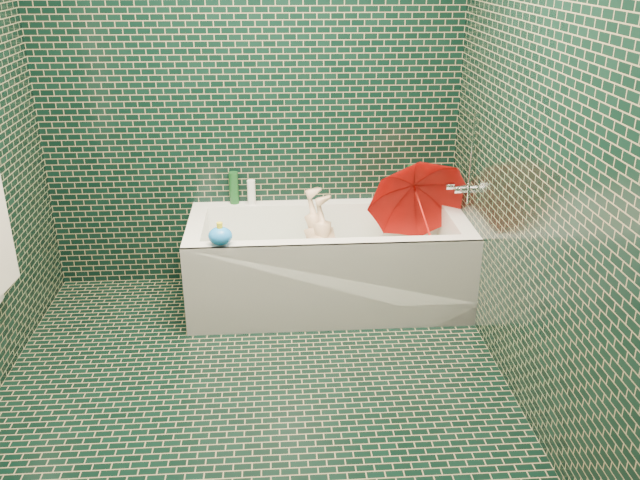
{
  "coord_description": "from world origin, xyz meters",
  "views": [
    {
      "loc": [
        0.13,
        -2.78,
        2.06
      ],
      "look_at": [
        0.38,
        0.82,
        0.51
      ],
      "focal_mm": 38.0,
      "sensor_mm": 36.0,
      "label": 1
    }
  ],
  "objects": [
    {
      "name": "soap_bottle_a",
      "position": [
        1.25,
        1.33,
        0.55
      ],
      "size": [
        0.12,
        0.12,
        0.28
      ],
      "primitive_type": "imported",
      "rotation": [
        0.0,
        0.0,
        0.09
      ],
      "color": "white",
      "rests_on": "bathtub"
    },
    {
      "name": "soap_bottle_b",
      "position": [
        1.18,
        1.36,
        0.55
      ],
      "size": [
        0.09,
        0.09,
        0.19
      ],
      "primitive_type": "imported",
      "rotation": [
        0.0,
        0.0,
        0.1
      ],
      "color": "#432078",
      "rests_on": "bathtub"
    },
    {
      "name": "bathtub",
      "position": [
        0.45,
        1.01,
        0.21
      ],
      "size": [
        1.7,
        0.75,
        0.55
      ],
      "color": "white",
      "rests_on": "floor"
    },
    {
      "name": "wall_front",
      "position": [
        0.0,
        -1.4,
        1.25
      ],
      "size": [
        2.8,
        0.0,
        2.8
      ],
      "primitive_type": "plane",
      "rotation": [
        -1.57,
        0.0,
        0.0
      ],
      "color": "black",
      "rests_on": "floor"
    },
    {
      "name": "soap_bottle_c",
      "position": [
        1.18,
        1.33,
        0.55
      ],
      "size": [
        0.16,
        0.16,
        0.16
      ],
      "primitive_type": "imported",
      "rotation": [
        0.0,
        0.0,
        0.33
      ],
      "color": "#12421A",
      "rests_on": "bathtub"
    },
    {
      "name": "bottle_right_pump",
      "position": [
        1.25,
        1.35,
        0.63
      ],
      "size": [
        0.06,
        0.06,
        0.17
      ],
      "primitive_type": "cylinder",
      "rotation": [
        0.0,
        0.0,
        -0.11
      ],
      "color": "silver",
      "rests_on": "bathtub"
    },
    {
      "name": "wall_back",
      "position": [
        0.0,
        1.4,
        1.25
      ],
      "size": [
        2.8,
        0.0,
        2.8
      ],
      "primitive_type": "plane",
      "rotation": [
        1.57,
        0.0,
        0.0
      ],
      "color": "black",
      "rests_on": "floor"
    },
    {
      "name": "child",
      "position": [
        0.44,
        0.98,
        0.31
      ],
      "size": [
        0.94,
        0.51,
        0.33
      ],
      "primitive_type": "imported",
      "rotation": [
        -1.43,
        0.0,
        -1.34
      ],
      "color": "tan",
      "rests_on": "bathtub"
    },
    {
      "name": "bath_toy",
      "position": [
        -0.18,
        0.69,
        0.61
      ],
      "size": [
        0.16,
        0.15,
        0.13
      ],
      "rotation": [
        0.0,
        0.0,
        -0.35
      ],
      "color": "#197BE9",
      "rests_on": "bathtub"
    },
    {
      "name": "bath_mat",
      "position": [
        0.45,
        1.02,
        0.16
      ],
      "size": [
        1.35,
        0.47,
        0.01
      ],
      "primitive_type": "cube",
      "color": "green",
      "rests_on": "bathtub"
    },
    {
      "name": "umbrella",
      "position": [
        1.02,
        1.01,
        0.59
      ],
      "size": [
        0.83,
        0.85,
        0.95
      ],
      "primitive_type": "imported",
      "rotation": [
        0.46,
        -0.49,
        -0.17
      ],
      "color": "red",
      "rests_on": "bathtub"
    },
    {
      "name": "bottle_left_tall",
      "position": [
        -0.13,
        1.37,
        0.65
      ],
      "size": [
        0.08,
        0.08,
        0.21
      ],
      "primitive_type": "cylinder",
      "rotation": [
        0.0,
        0.0,
        0.42
      ],
      "color": "#12421A",
      "rests_on": "bathtub"
    },
    {
      "name": "floor",
      "position": [
        0.0,
        0.0,
        0.0
      ],
      "size": [
        2.8,
        2.8,
        0.0
      ],
      "primitive_type": "plane",
      "color": "black",
      "rests_on": "ground"
    },
    {
      "name": "faucet",
      "position": [
        1.26,
        1.02,
        0.77
      ],
      "size": [
        0.18,
        0.19,
        0.55
      ],
      "color": "silver",
      "rests_on": "wall_right"
    },
    {
      "name": "water",
      "position": [
        0.45,
        1.02,
        0.3
      ],
      "size": [
        1.48,
        0.53,
        0.0
      ],
      "primitive_type": "cube",
      "color": "silver",
      "rests_on": "bathtub"
    },
    {
      "name": "rubber_duck",
      "position": [
        1.05,
        1.32,
        0.59
      ],
      "size": [
        0.11,
        0.09,
        0.09
      ],
      "rotation": [
        0.0,
        0.0,
        -0.28
      ],
      "color": "yellow",
      "rests_on": "bathtub"
    },
    {
      "name": "wall_right",
      "position": [
        1.3,
        0.0,
        1.25
      ],
      "size": [
        0.0,
        2.8,
        2.8
      ],
      "primitive_type": "plane",
      "rotation": [
        1.57,
        0.0,
        -1.57
      ],
      "color": "black",
      "rests_on": "floor"
    },
    {
      "name": "bottle_right_tall",
      "position": [
        1.02,
        1.35,
        0.67
      ],
      "size": [
        0.06,
        0.06,
        0.24
      ],
      "primitive_type": "cylinder",
      "rotation": [
        0.0,
        0.0,
        -0.12
      ],
      "color": "#12421A",
      "rests_on": "bathtub"
    },
    {
      "name": "bottle_left_short",
      "position": [
        -0.02,
        1.34,
        0.63
      ],
      "size": [
        0.05,
        0.05,
        0.16
      ],
      "primitive_type": "cylinder",
      "rotation": [
        0.0,
        0.0,
        -0.05
      ],
      "color": "white",
      "rests_on": "bathtub"
    }
  ]
}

